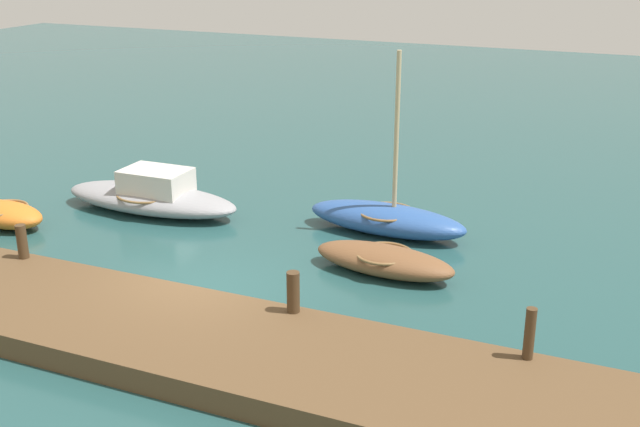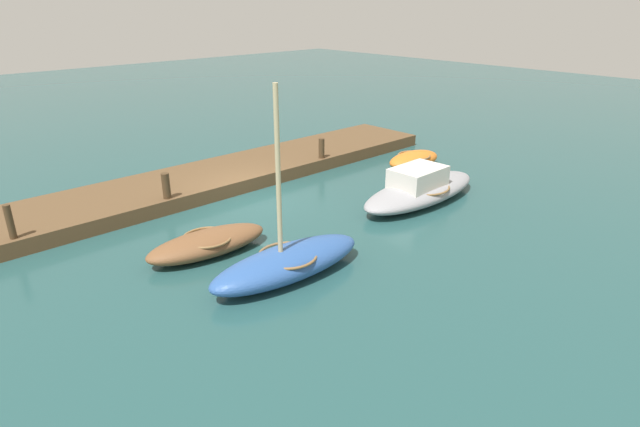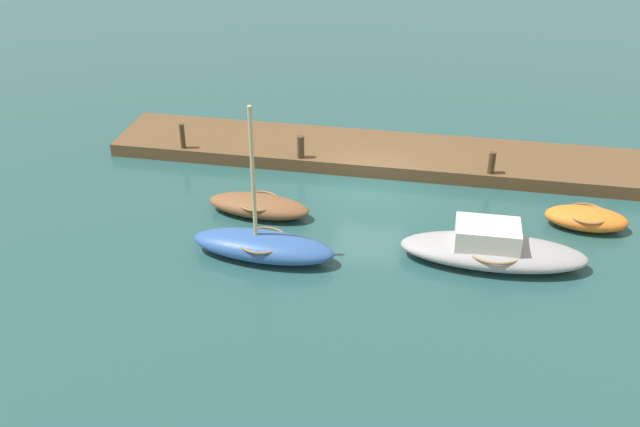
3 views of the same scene
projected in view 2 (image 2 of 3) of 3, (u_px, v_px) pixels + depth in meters
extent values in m
plane|color=#234C4C|center=(250.00, 199.00, 18.36)|extent=(84.00, 84.00, 0.00)
cube|color=brown|center=(215.00, 178.00, 19.78)|extent=(20.19, 3.30, 0.49)
ellipsoid|color=#2D569E|center=(288.00, 263.00, 13.09)|extent=(4.45, 1.68, 0.79)
torus|color=olive|center=(288.00, 255.00, 13.01)|extent=(1.59, 1.59, 0.07)
cylinder|color=#C6B284|center=(278.00, 176.00, 12.08)|extent=(0.12, 0.12, 4.21)
ellipsoid|color=#939399|center=(421.00, 191.00, 18.03)|extent=(5.49, 1.95, 0.74)
torus|color=olive|center=(421.00, 186.00, 17.95)|extent=(1.98, 1.98, 0.07)
cube|color=silver|center=(418.00, 177.00, 17.67)|extent=(1.88, 1.31, 0.68)
ellipsoid|color=brown|center=(208.00, 243.00, 14.31)|extent=(3.56, 1.61, 0.65)
torus|color=olive|center=(207.00, 237.00, 14.24)|extent=(1.50, 1.50, 0.07)
ellipsoid|color=orange|center=(414.00, 160.00, 21.68)|extent=(2.65, 1.43, 0.67)
torus|color=olive|center=(414.00, 155.00, 21.61)|extent=(1.43, 1.43, 0.07)
cylinder|color=#47331E|center=(322.00, 148.00, 21.22)|extent=(0.24, 0.24, 0.80)
cylinder|color=#47331E|center=(166.00, 186.00, 16.91)|extent=(0.26, 0.26, 0.85)
cylinder|color=#47331E|center=(10.00, 222.00, 14.03)|extent=(0.19, 0.19, 0.97)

